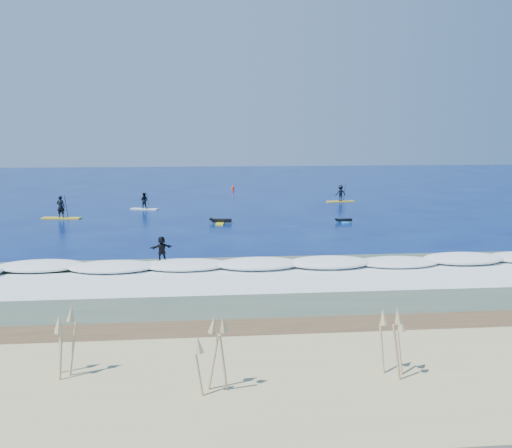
{
  "coord_description": "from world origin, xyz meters",
  "views": [
    {
      "loc": [
        -2.17,
        -41.08,
        7.6
      ],
      "look_at": [
        2.0,
        1.08,
        0.6
      ],
      "focal_mm": 40.0,
      "sensor_mm": 36.0,
      "label": 1
    }
  ],
  "objects": [
    {
      "name": "marker_buoy",
      "position": [
        1.99,
        30.75,
        0.34
      ],
      "size": [
        0.32,
        0.32,
        0.77
      ],
      "rotation": [
        0.0,
        0.0,
        0.28
      ],
      "color": "#FF3316",
      "rests_on": "ground"
    },
    {
      "name": "whitewater",
      "position": [
        0.0,
        -13.0,
        0.0
      ],
      "size": [
        34.0,
        5.0,
        0.02
      ],
      "primitive_type": "cube",
      "color": "silver",
      "rests_on": "ground"
    },
    {
      "name": "shallow_water",
      "position": [
        0.0,
        -14.0,
        0.01
      ],
      "size": [
        90.0,
        13.0,
        0.01
      ],
      "primitive_type": "cube",
      "color": "#3B513F",
      "rests_on": "ground"
    },
    {
      "name": "ground",
      "position": [
        0.0,
        0.0,
        0.0
      ],
      "size": [
        160.0,
        160.0,
        0.0
      ],
      "primitive_type": "plane",
      "color": "#040F4E",
      "rests_on": "ground"
    },
    {
      "name": "dune_grass",
      "position": [
        0.0,
        -27.0,
        1.85
      ],
      "size": [
        40.0,
        4.0,
        1.7
      ],
      "primitive_type": null,
      "color": "tan",
      "rests_on": "dune"
    },
    {
      "name": "prone_paddler_near",
      "position": [
        -0.52,
        5.36,
        0.17
      ],
      "size": [
        1.87,
        2.4,
        0.49
      ],
      "rotation": [
        0.0,
        0.0,
        1.45
      ],
      "color": "yellow",
      "rests_on": "ground"
    },
    {
      "name": "sup_paddler_left",
      "position": [
        -14.19,
        9.2,
        0.73
      ],
      "size": [
        3.4,
        1.3,
        2.33
      ],
      "rotation": [
        0.0,
        0.0,
        -0.14
      ],
      "color": "gold",
      "rests_on": "ground"
    },
    {
      "name": "dune",
      "position": [
        0.0,
        -27.0,
        0.0
      ],
      "size": [
        90.0,
        7.0,
        2.0
      ],
      "primitive_type": "cube",
      "color": "tan",
      "rests_on": "ground"
    },
    {
      "name": "wave_surfer",
      "position": [
        -4.38,
        -9.12,
        0.86
      ],
      "size": [
        2.19,
        1.3,
        1.54
      ],
      "rotation": [
        0.0,
        0.0,
        0.36
      ],
      "color": "white",
      "rests_on": "breaking_wave"
    },
    {
      "name": "sup_paddler_center",
      "position": [
        -7.56,
        14.35,
        0.7
      ],
      "size": [
        2.76,
        1.48,
        1.88
      ],
      "rotation": [
        0.0,
        0.0,
        -0.32
      ],
      "color": "silver",
      "rests_on": "ground"
    },
    {
      "name": "wet_sand_strip",
      "position": [
        0.0,
        -21.5,
        0.0
      ],
      "size": [
        90.0,
        5.0,
        0.08
      ],
      "primitive_type": "cube",
      "color": "#43321F",
      "rests_on": "ground"
    },
    {
      "name": "prone_paddler_far",
      "position": [
        9.68,
        4.79,
        0.13
      ],
      "size": [
        1.48,
        1.89,
        0.39
      ],
      "rotation": [
        0.0,
        0.0,
        1.68
      ],
      "color": "blue",
      "rests_on": "ground"
    },
    {
      "name": "sup_paddler_right",
      "position": [
        12.79,
        18.3,
        0.81
      ],
      "size": [
        3.01,
        1.04,
        2.07
      ],
      "rotation": [
        0.0,
        0.0,
        0.1
      ],
      "color": "yellow",
      "rests_on": "ground"
    },
    {
      "name": "breaking_wave",
      "position": [
        0.0,
        -10.0,
        0.0
      ],
      "size": [
        40.0,
        6.0,
        0.3
      ],
      "primitive_type": "cube",
      "color": "white",
      "rests_on": "ground"
    }
  ]
}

